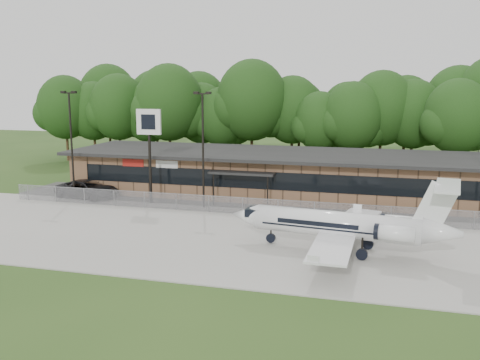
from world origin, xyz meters
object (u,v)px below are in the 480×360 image
(terminal, at_px, (276,173))
(suv, at_px, (87,189))
(pole_sign, at_px, (149,132))
(business_jet, at_px, (345,226))

(terminal, bearing_deg, suv, -159.63)
(terminal, xyz_separation_m, pole_sign, (-10.21, -7.14, 4.45))
(business_jet, distance_m, suv, 27.42)
(terminal, bearing_deg, pole_sign, -145.01)
(terminal, distance_m, pole_sign, 13.23)
(suv, bearing_deg, terminal, -61.24)
(business_jet, bearing_deg, pole_sign, 158.47)
(suv, relative_size, pole_sign, 0.73)
(business_jet, bearing_deg, suv, 164.08)
(suv, bearing_deg, pole_sign, -87.73)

